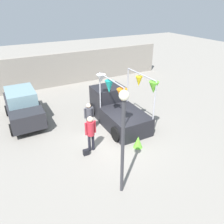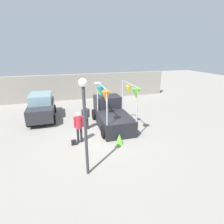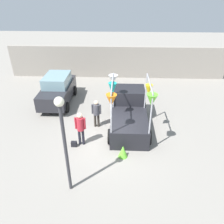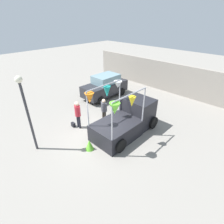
# 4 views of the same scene
# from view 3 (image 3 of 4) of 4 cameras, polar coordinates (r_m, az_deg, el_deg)

# --- Properties ---
(ground_plane) EXTENTS (60.00, 60.00, 0.00)m
(ground_plane) POSITION_cam_3_polar(r_m,az_deg,el_deg) (11.35, 0.17, -7.24)
(ground_plane) COLOR gray
(vendor_truck) EXTENTS (2.42, 4.12, 3.01)m
(vendor_truck) POSITION_cam_3_polar(r_m,az_deg,el_deg) (12.10, 4.35, 0.15)
(vendor_truck) COLOR black
(vendor_truck) RESTS_ON ground
(parked_car) EXTENTS (1.88, 4.00, 1.88)m
(parked_car) POSITION_cam_3_polar(r_m,az_deg,el_deg) (14.92, -14.02, 5.77)
(parked_car) COLOR #26262B
(parked_car) RESTS_ON ground
(person_customer) EXTENTS (0.53, 0.34, 1.80)m
(person_customer) POSITION_cam_3_polar(r_m,az_deg,el_deg) (10.54, -8.26, -3.57)
(person_customer) COLOR black
(person_customer) RESTS_ON ground
(person_vendor) EXTENTS (0.53, 0.34, 1.63)m
(person_vendor) POSITION_cam_3_polar(r_m,az_deg,el_deg) (11.86, -4.10, 0.19)
(person_vendor) COLOR #2D2823
(person_vendor) RESTS_ON ground
(handbag) EXTENTS (0.28, 0.16, 0.28)m
(handbag) POSITION_cam_3_polar(r_m,az_deg,el_deg) (11.00, -9.88, -8.23)
(handbag) COLOR black
(handbag) RESTS_ON ground
(street_lamp) EXTENTS (0.32, 0.32, 3.99)m
(street_lamp) POSITION_cam_3_polar(r_m,az_deg,el_deg) (7.48, -12.53, -5.74)
(street_lamp) COLOR #333338
(street_lamp) RESTS_ON ground
(brick_boundary_wall) EXTENTS (18.00, 0.36, 2.60)m
(brick_boundary_wall) POSITION_cam_3_polar(r_m,az_deg,el_deg) (18.78, 1.27, 12.89)
(brick_boundary_wall) COLOR gray
(brick_boundary_wall) RESTS_ON ground
(folded_kite_bundle_lime) EXTENTS (0.59, 0.59, 0.60)m
(folded_kite_bundle_lime) POSITION_cam_3_polar(r_m,az_deg,el_deg) (10.19, 2.88, -10.22)
(folded_kite_bundle_lime) COLOR #66CC33
(folded_kite_bundle_lime) RESTS_ON ground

